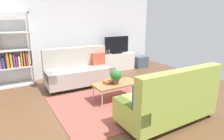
{
  "coord_description": "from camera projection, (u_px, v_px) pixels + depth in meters",
  "views": [
    {
      "loc": [
        -2.21,
        -3.61,
        1.94
      ],
      "look_at": [
        0.21,
        0.47,
        0.65
      ],
      "focal_mm": 30.86,
      "sensor_mm": 36.0,
      "label": 1
    }
  ],
  "objects": [
    {
      "name": "ground_plane",
      "position": [
        115.0,
        102.0,
        4.59
      ],
      "size": [
        7.68,
        7.68,
        0.0
      ],
      "primitive_type": "plane",
      "color": "brown"
    },
    {
      "name": "wall_far",
      "position": [
        72.0,
        33.0,
        6.54
      ],
      "size": [
        6.4,
        0.12,
        2.9
      ],
      "primitive_type": "cube",
      "color": "silver",
      "rests_on": "ground_plane"
    },
    {
      "name": "area_rug",
      "position": [
        118.0,
        102.0,
        4.55
      ],
      "size": [
        2.9,
        2.2,
        0.01
      ],
      "primitive_type": "cube",
      "color": "#9E4C42",
      "rests_on": "ground_plane"
    },
    {
      "name": "couch_beige",
      "position": [
        79.0,
        71.0,
        5.62
      ],
      "size": [
        1.92,
        0.89,
        1.1
      ],
      "rotation": [
        0.0,
        0.0,
        3.11
      ],
      "color": "#B2ADA3",
      "rests_on": "ground_plane"
    },
    {
      "name": "couch_green",
      "position": [
        169.0,
        101.0,
        3.59
      ],
      "size": [
        1.91,
        0.86,
        1.1
      ],
      "rotation": [
        0.0,
        0.0,
        -0.01
      ],
      "color": "#A3BC4C",
      "rests_on": "ground_plane"
    },
    {
      "name": "coffee_table",
      "position": [
        116.0,
        84.0,
        4.64
      ],
      "size": [
        1.1,
        0.56,
        0.42
      ],
      "color": "#9E7042",
      "rests_on": "ground_plane"
    },
    {
      "name": "tv_console",
      "position": [
        116.0,
        62.0,
        7.33
      ],
      "size": [
        1.4,
        0.44,
        0.64
      ],
      "primitive_type": "cube",
      "color": "silver",
      "rests_on": "ground_plane"
    },
    {
      "name": "tv",
      "position": [
        117.0,
        45.0,
        7.15
      ],
      "size": [
        1.0,
        0.2,
        0.64
      ],
      "color": "black",
      "rests_on": "tv_console"
    },
    {
      "name": "bookshelf",
      "position": [
        10.0,
        53.0,
        5.44
      ],
      "size": [
        1.1,
        0.36,
        2.1
      ],
      "color": "white",
      "rests_on": "ground_plane"
    },
    {
      "name": "storage_trunk",
      "position": [
        141.0,
        62.0,
        7.81
      ],
      "size": [
        0.52,
        0.4,
        0.44
      ],
      "primitive_type": "cube",
      "color": "#4C5666",
      "rests_on": "ground_plane"
    },
    {
      "name": "potted_plant",
      "position": [
        116.0,
        76.0,
        4.52
      ],
      "size": [
        0.27,
        0.27,
        0.35
      ],
      "color": "brown",
      "rests_on": "coffee_table"
    },
    {
      "name": "table_book_0",
      "position": [
        109.0,
        82.0,
        4.64
      ],
      "size": [
        0.25,
        0.19,
        0.04
      ],
      "primitive_type": "cube",
      "rotation": [
        0.0,
        0.0,
        -0.05
      ],
      "color": "red",
      "rests_on": "coffee_table"
    },
    {
      "name": "table_book_1",
      "position": [
        109.0,
        81.0,
        4.63
      ],
      "size": [
        0.27,
        0.23,
        0.03
      ],
      "primitive_type": "cube",
      "rotation": [
        0.0,
        0.0,
        0.23
      ],
      "color": "orange",
      "rests_on": "table_book_0"
    },
    {
      "name": "vase_0",
      "position": [
        102.0,
        53.0,
        6.98
      ],
      "size": [
        0.08,
        0.08,
        0.16
      ],
      "primitive_type": "cylinder",
      "color": "#4C72B2",
      "rests_on": "tv_console"
    },
    {
      "name": "bottle_0",
      "position": [
        107.0,
        52.0,
        6.97
      ],
      "size": [
        0.05,
        0.05,
        0.18
      ],
      "primitive_type": "cylinder",
      "color": "red",
      "rests_on": "tv_console"
    },
    {
      "name": "bottle_1",
      "position": [
        109.0,
        52.0,
        7.02
      ],
      "size": [
        0.04,
        0.04,
        0.2
      ],
      "primitive_type": "cylinder",
      "color": "#3F8C4C",
      "rests_on": "tv_console"
    }
  ]
}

